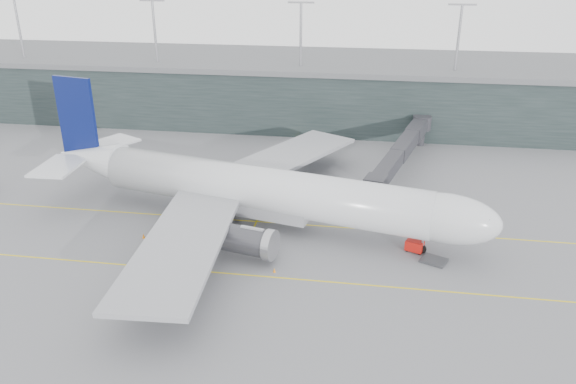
# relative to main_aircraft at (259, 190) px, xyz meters

# --- Properties ---
(ground) EXTENTS (320.00, 320.00, 0.00)m
(ground) POSITION_rel_main_aircraft_xyz_m (-5.58, 4.70, -5.83)
(ground) COLOR slate
(ground) RESTS_ON ground
(taxiline_a) EXTENTS (160.00, 0.25, 0.02)m
(taxiline_a) POSITION_rel_main_aircraft_xyz_m (-5.58, 0.70, -5.82)
(taxiline_a) COLOR yellow
(taxiline_a) RESTS_ON ground
(taxiline_b) EXTENTS (160.00, 0.25, 0.02)m
(taxiline_b) POSITION_rel_main_aircraft_xyz_m (-5.58, -15.30, -5.82)
(taxiline_b) COLOR yellow
(taxiline_b) RESTS_ON ground
(taxiline_lead_main) EXTENTS (0.25, 60.00, 0.02)m
(taxiline_lead_main) POSITION_rel_main_aircraft_xyz_m (-0.58, 24.70, -5.82)
(taxiline_lead_main) COLOR yellow
(taxiline_lead_main) RESTS_ON ground
(terminal) EXTENTS (240.00, 36.00, 29.00)m
(terminal) POSITION_rel_main_aircraft_xyz_m (-5.59, 62.70, 1.79)
(terminal) COLOR #1D2727
(terminal) RESTS_ON ground
(main_aircraft) EXTENTS (73.56, 67.98, 20.79)m
(main_aircraft) POSITION_rel_main_aircraft_xyz_m (0.00, 0.00, 0.00)
(main_aircraft) COLOR silver
(main_aircraft) RESTS_ON ground
(jet_bridge) EXTENTS (13.92, 42.88, 6.61)m
(jet_bridge) POSITION_rel_main_aircraft_xyz_m (22.16, 29.25, -0.88)
(jet_bridge) COLOR #2A2A2F
(jet_bridge) RESTS_ON ground
(gse_cart) EXTENTS (2.86, 2.36, 1.68)m
(gse_cart) POSITION_rel_main_aircraft_xyz_m (23.85, -5.33, -4.90)
(gse_cart) COLOR #B3130C
(gse_cart) RESTS_ON ground
(baggage_dolly) EXTENTS (4.21, 3.86, 0.34)m
(baggage_dolly) POSITION_rel_main_aircraft_xyz_m (26.38, -7.89, -5.63)
(baggage_dolly) COLOR #313235
(baggage_dolly) RESTS_ON ground
(uld_a) EXTENTS (1.91, 1.59, 1.63)m
(uld_a) POSITION_rel_main_aircraft_xyz_m (-11.91, 14.13, -4.98)
(uld_a) COLOR #37373C
(uld_a) RESTS_ON ground
(uld_b) EXTENTS (2.51, 2.16, 2.01)m
(uld_b) POSITION_rel_main_aircraft_xyz_m (-7.16, 16.29, -4.78)
(uld_b) COLOR #37373C
(uld_b) RESTS_ON ground
(uld_c) EXTENTS (2.22, 2.04, 1.63)m
(uld_c) POSITION_rel_main_aircraft_xyz_m (-6.08, 15.38, -4.98)
(uld_c) COLOR #37373C
(uld_c) RESTS_ON ground
(cone_nose) EXTENTS (0.41, 0.41, 0.65)m
(cone_nose) POSITION_rel_main_aircraft_xyz_m (27.48, -0.04, -5.51)
(cone_nose) COLOR #D0470B
(cone_nose) RESTS_ON ground
(cone_wing_stbd) EXTENTS (0.39, 0.39, 0.61)m
(cone_wing_stbd) POSITION_rel_main_aircraft_xyz_m (4.92, -14.01, -5.53)
(cone_wing_stbd) COLOR orange
(cone_wing_stbd) RESTS_ON ground
(cone_wing_port) EXTENTS (0.46, 0.46, 0.74)m
(cone_wing_port) POSITION_rel_main_aircraft_xyz_m (4.17, 14.78, -5.46)
(cone_wing_port) COLOR #EF4D0D
(cone_wing_port) RESTS_ON ground
(cone_tail) EXTENTS (0.46, 0.46, 0.73)m
(cone_tail) POSITION_rel_main_aircraft_xyz_m (-16.27, -7.44, -5.47)
(cone_tail) COLOR orange
(cone_tail) RESTS_ON ground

